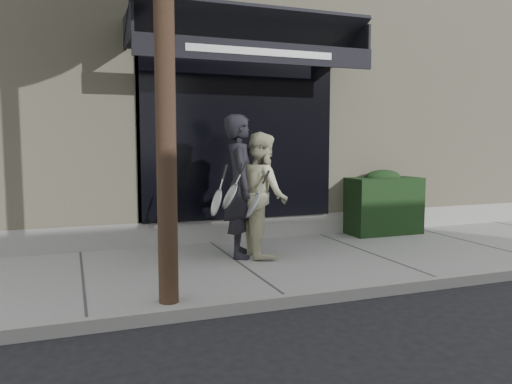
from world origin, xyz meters
name	(u,v)px	position (x,y,z in m)	size (l,w,h in m)	color
ground	(368,260)	(0.00, 0.00, 0.00)	(80.00, 80.00, 0.00)	black
sidewalk	(368,256)	(0.00, 0.00, 0.06)	(20.00, 3.00, 0.12)	gray
curb	(440,283)	(0.00, -1.55, 0.07)	(20.00, 0.10, 0.14)	gray
building_facade	(253,100)	(-0.01, 4.96, 2.74)	(14.30, 8.04, 5.64)	#BAB18E
hedge	(382,203)	(1.10, 1.25, 0.66)	(1.30, 0.70, 1.14)	black
pedestrian_front	(241,186)	(-1.86, 0.40, 1.12)	(0.89, 0.91, 2.01)	black
pedestrian_back	(262,194)	(-1.55, 0.34, 1.00)	(0.70, 0.89, 1.77)	beige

